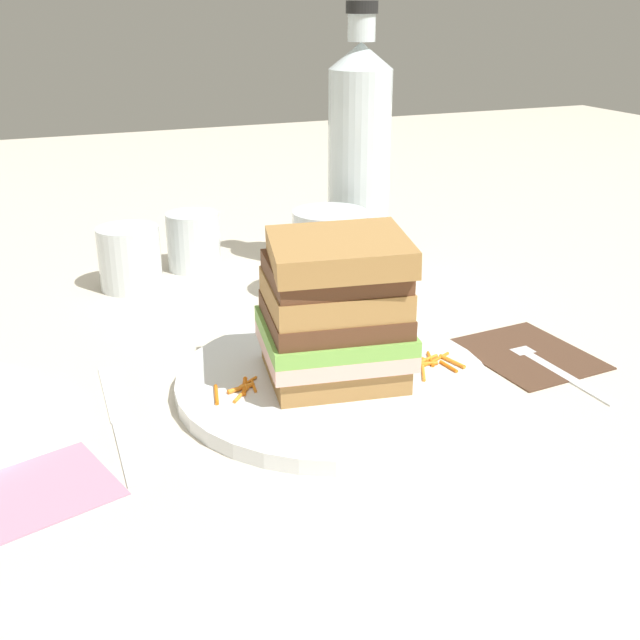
{
  "coord_description": "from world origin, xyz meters",
  "views": [
    {
      "loc": [
        -0.26,
        -0.55,
        0.31
      ],
      "look_at": [
        -0.02,
        0.04,
        0.05
      ],
      "focal_mm": 43.69,
      "sensor_mm": 36.0,
      "label": 1
    }
  ],
  "objects_px": {
    "fork": "(544,360)",
    "empty_tumbler_0": "(194,241)",
    "napkin_dark": "(528,354)",
    "knife": "(121,422)",
    "napkin_pink": "(44,488)",
    "sandwich": "(334,310)",
    "water_bottle": "(359,159)",
    "main_plate": "(333,382)",
    "juice_glass": "(330,259)",
    "empty_tumbler_1": "(130,258)"
  },
  "relations": [
    {
      "from": "sandwich",
      "to": "napkin_pink",
      "type": "distance_m",
      "value": 0.26
    },
    {
      "from": "fork",
      "to": "water_bottle",
      "type": "xyz_separation_m",
      "value": [
        -0.05,
        0.31,
        0.14
      ]
    },
    {
      "from": "sandwich",
      "to": "napkin_dark",
      "type": "height_order",
      "value": "sandwich"
    },
    {
      "from": "sandwich",
      "to": "empty_tumbler_0",
      "type": "xyz_separation_m",
      "value": [
        -0.03,
        0.37,
        -0.04
      ]
    },
    {
      "from": "napkin_pink",
      "to": "empty_tumbler_0",
      "type": "bearing_deg",
      "value": 63.55
    },
    {
      "from": "napkin_dark",
      "to": "napkin_pink",
      "type": "bearing_deg",
      "value": -173.07
    },
    {
      "from": "empty_tumbler_0",
      "to": "sandwich",
      "type": "bearing_deg",
      "value": -85.24
    },
    {
      "from": "juice_glass",
      "to": "napkin_dark",
      "type": "bearing_deg",
      "value": -60.79
    },
    {
      "from": "knife",
      "to": "fork",
      "type": "bearing_deg",
      "value": -6.04
    },
    {
      "from": "empty_tumbler_0",
      "to": "water_bottle",
      "type": "bearing_deg",
      "value": -26.49
    },
    {
      "from": "juice_glass",
      "to": "napkin_pink",
      "type": "relative_size",
      "value": 1.15
    },
    {
      "from": "napkin_dark",
      "to": "knife",
      "type": "bearing_deg",
      "value": 177.28
    },
    {
      "from": "napkin_dark",
      "to": "empty_tumbler_1",
      "type": "relative_size",
      "value": 1.69
    },
    {
      "from": "juice_glass",
      "to": "empty_tumbler_1",
      "type": "bearing_deg",
      "value": 147.73
    },
    {
      "from": "sandwich",
      "to": "fork",
      "type": "bearing_deg",
      "value": -8.22
    },
    {
      "from": "knife",
      "to": "napkin_pink",
      "type": "height_order",
      "value": "same"
    },
    {
      "from": "knife",
      "to": "water_bottle",
      "type": "relative_size",
      "value": 0.64
    },
    {
      "from": "main_plate",
      "to": "knife",
      "type": "xyz_separation_m",
      "value": [
        -0.18,
        0.01,
        -0.01
      ]
    },
    {
      "from": "sandwich",
      "to": "knife",
      "type": "distance_m",
      "value": 0.19
    },
    {
      "from": "water_bottle",
      "to": "empty_tumbler_0",
      "type": "xyz_separation_m",
      "value": [
        -0.18,
        0.09,
        -0.1
      ]
    },
    {
      "from": "main_plate",
      "to": "juice_glass",
      "type": "xyz_separation_m",
      "value": [
        0.08,
        0.2,
        0.04
      ]
    },
    {
      "from": "napkin_dark",
      "to": "fork",
      "type": "distance_m",
      "value": 0.02
    },
    {
      "from": "sandwich",
      "to": "fork",
      "type": "xyz_separation_m",
      "value": [
        0.2,
        -0.03,
        -0.07
      ]
    },
    {
      "from": "main_plate",
      "to": "fork",
      "type": "relative_size",
      "value": 1.63
    },
    {
      "from": "knife",
      "to": "empty_tumbler_1",
      "type": "bearing_deg",
      "value": 78.54
    },
    {
      "from": "napkin_dark",
      "to": "empty_tumbler_0",
      "type": "relative_size",
      "value": 1.73
    },
    {
      "from": "knife",
      "to": "juice_glass",
      "type": "bearing_deg",
      "value": 36.05
    },
    {
      "from": "empty_tumbler_0",
      "to": "empty_tumbler_1",
      "type": "distance_m",
      "value": 0.09
    },
    {
      "from": "water_bottle",
      "to": "empty_tumbler_1",
      "type": "bearing_deg",
      "value": 169.48
    },
    {
      "from": "main_plate",
      "to": "sandwich",
      "type": "relative_size",
      "value": 2.01
    },
    {
      "from": "fork",
      "to": "empty_tumbler_0",
      "type": "xyz_separation_m",
      "value": [
        -0.23,
        0.4,
        0.03
      ]
    },
    {
      "from": "water_bottle",
      "to": "juice_glass",
      "type": "bearing_deg",
      "value": -132.65
    },
    {
      "from": "knife",
      "to": "main_plate",
      "type": "bearing_deg",
      "value": -3.3
    },
    {
      "from": "napkin_dark",
      "to": "juice_glass",
      "type": "height_order",
      "value": "juice_glass"
    },
    {
      "from": "knife",
      "to": "water_bottle",
      "type": "bearing_deg",
      "value": 38.76
    },
    {
      "from": "empty_tumbler_0",
      "to": "napkin_pink",
      "type": "xyz_separation_m",
      "value": [
        -0.21,
        -0.43,
        -0.03
      ]
    },
    {
      "from": "water_bottle",
      "to": "napkin_pink",
      "type": "height_order",
      "value": "water_bottle"
    },
    {
      "from": "sandwich",
      "to": "knife",
      "type": "xyz_separation_m",
      "value": [
        -0.18,
        0.01,
        -0.07
      ]
    },
    {
      "from": "empty_tumbler_1",
      "to": "napkin_dark",
      "type": "bearing_deg",
      "value": -46.68
    },
    {
      "from": "napkin_dark",
      "to": "fork",
      "type": "relative_size",
      "value": 0.74
    },
    {
      "from": "sandwich",
      "to": "napkin_pink",
      "type": "bearing_deg",
      "value": -166.08
    },
    {
      "from": "knife",
      "to": "empty_tumbler_0",
      "type": "relative_size",
      "value": 2.81
    },
    {
      "from": "empty_tumbler_0",
      "to": "napkin_pink",
      "type": "bearing_deg",
      "value": -116.45
    },
    {
      "from": "sandwich",
      "to": "water_bottle",
      "type": "distance_m",
      "value": 0.32
    },
    {
      "from": "main_plate",
      "to": "empty_tumbler_1",
      "type": "relative_size",
      "value": 3.72
    },
    {
      "from": "main_plate",
      "to": "knife",
      "type": "bearing_deg",
      "value": 176.7
    },
    {
      "from": "main_plate",
      "to": "water_bottle",
      "type": "bearing_deg",
      "value": 61.25
    },
    {
      "from": "juice_glass",
      "to": "napkin_pink",
      "type": "bearing_deg",
      "value": -141.15
    },
    {
      "from": "knife",
      "to": "juice_glass",
      "type": "xyz_separation_m",
      "value": [
        0.26,
        0.19,
        0.05
      ]
    },
    {
      "from": "juice_glass",
      "to": "fork",
      "type": "bearing_deg",
      "value": -62.96
    }
  ]
}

